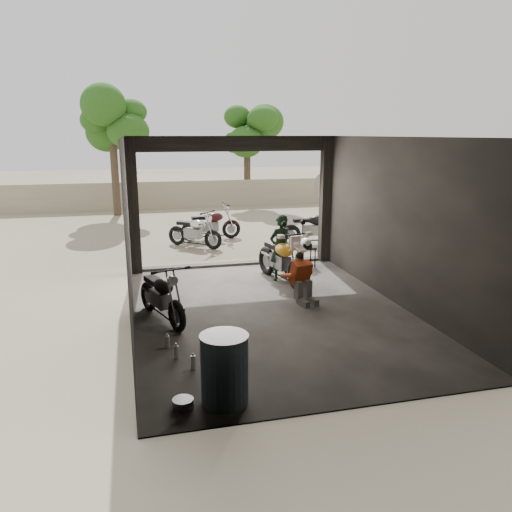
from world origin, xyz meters
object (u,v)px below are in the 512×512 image
outside_bike_b (211,222)px  oil_drum (224,371)px  main_bike (281,256)px  mechanic (303,280)px  left_bike (161,292)px  outside_bike_c (313,225)px  rider (280,248)px  outside_bike_a (194,229)px  stool (307,250)px  helmet (306,243)px  sign_post (326,199)px

outside_bike_b → oil_drum: (-1.38, -9.76, -0.11)m
main_bike → mechanic: main_bike is taller
left_bike → outside_bike_c: (4.82, 5.28, 0.05)m
outside_bike_b → rider: 4.88m
outside_bike_a → stool: 3.80m
outside_bike_c → oil_drum: outside_bike_c is taller
rider → helmet: rider is taller
outside_bike_c → helmet: 2.72m
oil_drum → outside_bike_c: bearing=63.0°
outside_bike_c → stool: 2.65m
left_bike → sign_post: 6.24m
outside_bike_a → stool: bearing=-98.0°
stool → helmet: size_ratio=1.91×
oil_drum → outside_bike_a: bearing=85.1°
outside_bike_b → mechanic: outside_bike_b is taller
main_bike → sign_post: bearing=37.2°
main_bike → oil_drum: size_ratio=2.05×
main_bike → sign_post: 3.12m
outside_bike_a → mechanic: (1.43, -5.50, -0.06)m
mechanic → stool: bearing=55.2°
mechanic → helmet: bearing=55.8°
main_bike → outside_bike_b: size_ratio=1.10×
rider → oil_drum: (-2.19, -4.95, -0.31)m
main_bike → mechanic: size_ratio=1.89×
oil_drum → rider: bearing=66.1°
stool → oil_drum: bearing=-118.3°
outside_bike_a → rider: size_ratio=1.06×
outside_bike_c → rider: bearing=157.1°
left_bike → mechanic: 2.76m
outside_bike_c → outside_bike_a: bearing=90.3°
oil_drum → sign_post: 8.24m
main_bike → sign_post: sign_post is taller
outside_bike_b → rider: size_ratio=1.10×
stool → main_bike: bearing=-132.1°
helmet → main_bike: bearing=-134.3°
outside_bike_a → helmet: (2.39, -2.97, 0.09)m
left_bike → stool: size_ratio=3.05×
mechanic → oil_drum: mechanic is taller
sign_post → outside_bike_a: bearing=137.3°
outside_bike_a → main_bike: bearing=-118.5°
main_bike → helmet: bearing=35.5°
mechanic → helmet: 2.71m
helmet → rider: bearing=-138.0°
left_bike → outside_bike_b: outside_bike_b is taller
main_bike → outside_bike_b: 5.02m
stool → helmet: 0.21m
sign_post → stool: bearing=-143.7°
outside_bike_b → outside_bike_c: 3.20m
main_bike → helmet: (0.96, 1.06, 0.02)m
left_bike → outside_bike_c: size_ratio=0.91×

